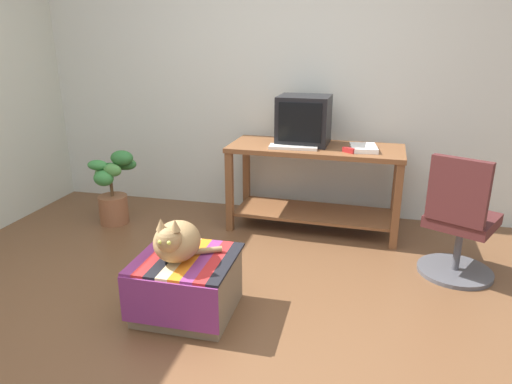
{
  "coord_description": "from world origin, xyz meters",
  "views": [
    {
      "loc": [
        0.74,
        -2.24,
        1.61
      ],
      "look_at": [
        0.0,
        0.85,
        0.55
      ],
      "focal_mm": 32.34,
      "sensor_mm": 36.0,
      "label": 1
    }
  ],
  "objects_px": {
    "keyboard": "(293,147)",
    "stapler": "(349,150)",
    "tv_monitor": "(304,121)",
    "potted_plant": "(113,188)",
    "cat": "(176,241)",
    "book": "(363,148)",
    "ottoman_with_blanket": "(187,285)",
    "desk": "(315,173)",
    "office_chair": "(459,226)"
  },
  "relations": [
    {
      "from": "tv_monitor",
      "to": "stapler",
      "type": "distance_m",
      "value": 0.5
    },
    {
      "from": "cat",
      "to": "keyboard",
      "type": "bearing_deg",
      "value": 70.17
    },
    {
      "from": "ottoman_with_blanket",
      "to": "stapler",
      "type": "xyz_separation_m",
      "value": [
        0.87,
        1.35,
        0.58
      ]
    },
    {
      "from": "keyboard",
      "to": "stapler",
      "type": "relative_size",
      "value": 3.64
    },
    {
      "from": "tv_monitor",
      "to": "cat",
      "type": "height_order",
      "value": "tv_monitor"
    },
    {
      "from": "desk",
      "to": "book",
      "type": "distance_m",
      "value": 0.47
    },
    {
      "from": "tv_monitor",
      "to": "potted_plant",
      "type": "distance_m",
      "value": 1.81
    },
    {
      "from": "cat",
      "to": "office_chair",
      "type": "distance_m",
      "value": 1.93
    },
    {
      "from": "potted_plant",
      "to": "book",
      "type": "bearing_deg",
      "value": 6.52
    },
    {
      "from": "tv_monitor",
      "to": "cat",
      "type": "xyz_separation_m",
      "value": [
        -0.5,
        -1.65,
        -0.45
      ]
    },
    {
      "from": "book",
      "to": "ottoman_with_blanket",
      "type": "relative_size",
      "value": 0.47
    },
    {
      "from": "ottoman_with_blanket",
      "to": "cat",
      "type": "relative_size",
      "value": 1.56
    },
    {
      "from": "desk",
      "to": "ottoman_with_blanket",
      "type": "bearing_deg",
      "value": -109.04
    },
    {
      "from": "tv_monitor",
      "to": "stapler",
      "type": "bearing_deg",
      "value": -29.09
    },
    {
      "from": "book",
      "to": "ottoman_with_blanket",
      "type": "distance_m",
      "value": 1.86
    },
    {
      "from": "keyboard",
      "to": "cat",
      "type": "distance_m",
      "value": 1.54
    },
    {
      "from": "tv_monitor",
      "to": "book",
      "type": "relative_size",
      "value": 1.61
    },
    {
      "from": "ottoman_with_blanket",
      "to": "office_chair",
      "type": "distance_m",
      "value": 1.89
    },
    {
      "from": "desk",
      "to": "stapler",
      "type": "xyz_separation_m",
      "value": [
        0.28,
        -0.17,
        0.26
      ]
    },
    {
      "from": "ottoman_with_blanket",
      "to": "stapler",
      "type": "distance_m",
      "value": 1.71
    },
    {
      "from": "stapler",
      "to": "keyboard",
      "type": "bearing_deg",
      "value": 122.09
    },
    {
      "from": "desk",
      "to": "ottoman_with_blanket",
      "type": "relative_size",
      "value": 2.55
    },
    {
      "from": "ottoman_with_blanket",
      "to": "cat",
      "type": "distance_m",
      "value": 0.32
    },
    {
      "from": "keyboard",
      "to": "cat",
      "type": "relative_size",
      "value": 1.07
    },
    {
      "from": "keyboard",
      "to": "cat",
      "type": "xyz_separation_m",
      "value": [
        -0.45,
        -1.45,
        -0.26
      ]
    },
    {
      "from": "keyboard",
      "to": "potted_plant",
      "type": "relative_size",
      "value": 0.59
    },
    {
      "from": "tv_monitor",
      "to": "potted_plant",
      "type": "xyz_separation_m",
      "value": [
        -1.66,
        -0.38,
        -0.61
      ]
    },
    {
      "from": "potted_plant",
      "to": "stapler",
      "type": "xyz_separation_m",
      "value": [
        2.06,
        0.14,
        0.43
      ]
    },
    {
      "from": "ottoman_with_blanket",
      "to": "desk",
      "type": "bearing_deg",
      "value": 68.86
    },
    {
      "from": "ottoman_with_blanket",
      "to": "book",
      "type": "bearing_deg",
      "value": 56.1
    },
    {
      "from": "desk",
      "to": "book",
      "type": "bearing_deg",
      "value": -6.35
    },
    {
      "from": "ottoman_with_blanket",
      "to": "stapler",
      "type": "height_order",
      "value": "stapler"
    },
    {
      "from": "desk",
      "to": "stapler",
      "type": "bearing_deg",
      "value": -28.99
    },
    {
      "from": "tv_monitor",
      "to": "desk",
      "type": "bearing_deg",
      "value": -29.35
    },
    {
      "from": "keyboard",
      "to": "stapler",
      "type": "bearing_deg",
      "value": -9.42
    },
    {
      "from": "ottoman_with_blanket",
      "to": "potted_plant",
      "type": "height_order",
      "value": "potted_plant"
    },
    {
      "from": "tv_monitor",
      "to": "keyboard",
      "type": "xyz_separation_m",
      "value": [
        -0.05,
        -0.2,
        -0.19
      ]
    },
    {
      "from": "keyboard",
      "to": "potted_plant",
      "type": "height_order",
      "value": "keyboard"
    },
    {
      "from": "tv_monitor",
      "to": "ottoman_with_blanket",
      "type": "relative_size",
      "value": 0.76
    },
    {
      "from": "keyboard",
      "to": "book",
      "type": "distance_m",
      "value": 0.57
    },
    {
      "from": "cat",
      "to": "stapler",
      "type": "distance_m",
      "value": 1.69
    },
    {
      "from": "potted_plant",
      "to": "office_chair",
      "type": "relative_size",
      "value": 0.76
    },
    {
      "from": "office_chair",
      "to": "book",
      "type": "bearing_deg",
      "value": -14.07
    },
    {
      "from": "office_chair",
      "to": "ottoman_with_blanket",
      "type": "bearing_deg",
      "value": 54.86
    },
    {
      "from": "potted_plant",
      "to": "cat",
      "type": "bearing_deg",
      "value": -47.67
    },
    {
      "from": "book",
      "to": "ottoman_with_blanket",
      "type": "xyz_separation_m",
      "value": [
        -0.99,
        -1.47,
        -0.58
      ]
    },
    {
      "from": "book",
      "to": "stapler",
      "type": "bearing_deg",
      "value": -141.58
    },
    {
      "from": "keyboard",
      "to": "ottoman_with_blanket",
      "type": "xyz_separation_m",
      "value": [
        -0.42,
        -1.4,
        -0.57
      ]
    },
    {
      "from": "book",
      "to": "potted_plant",
      "type": "xyz_separation_m",
      "value": [
        -2.17,
        -0.25,
        -0.43
      ]
    },
    {
      "from": "desk",
      "to": "cat",
      "type": "relative_size",
      "value": 3.97
    }
  ]
}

